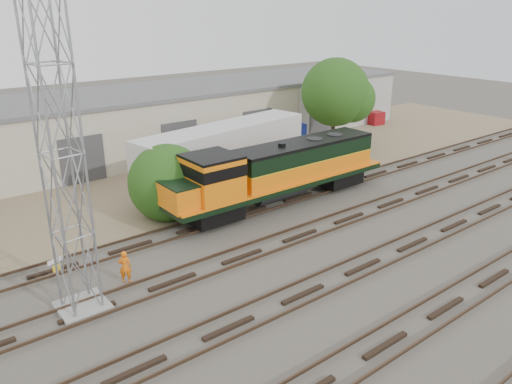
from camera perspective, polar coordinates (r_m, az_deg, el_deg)
ground at (r=26.92m, az=7.22°, el=-6.21°), size 140.00×140.00×0.00m
dirt_strip at (r=38.09m, az=-8.91°, el=1.80°), size 80.00×16.00×0.02m
tracks at (r=25.13m, az=12.11°, el=-8.37°), size 80.00×20.40×0.28m
warehouse at (r=44.33m, az=-14.21°, el=7.60°), size 58.40×10.40×5.30m
locomotive at (r=31.51m, az=2.52°, el=2.40°), size 16.28×2.86×3.91m
signal_tower at (r=20.23m, az=-21.28°, el=3.44°), size 1.98×1.98×13.41m
sign_post at (r=23.34m, az=-21.76°, el=-8.26°), size 0.77×0.26×1.94m
worker at (r=23.89m, az=-14.75°, el=-8.25°), size 0.69×0.61×1.59m
semi_trailer at (r=35.34m, az=-3.29°, el=5.12°), size 14.23×4.99×4.30m
dumpster_blue at (r=48.65m, az=4.54°, el=6.95°), size 1.82×1.74×1.50m
dumpster_red at (r=56.19m, az=13.51°, el=8.22°), size 1.69×1.61×1.40m
tree_mid at (r=30.36m, az=-9.50°, el=0.82°), size 4.95×4.72×4.72m
tree_east at (r=44.93m, az=9.51°, el=10.99°), size 6.21×5.91×7.98m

